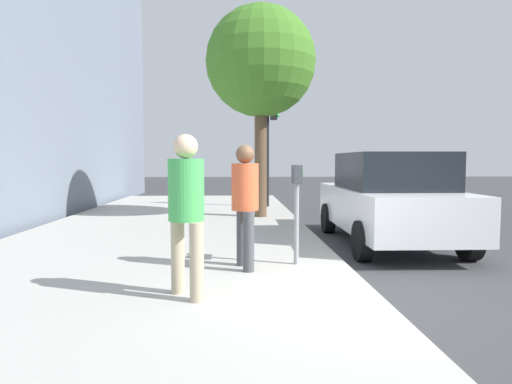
{
  "coord_description": "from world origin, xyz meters",
  "views": [
    {
      "loc": [
        -4.81,
        1.59,
        1.62
      ],
      "look_at": [
        1.35,
        1.3,
        1.19
      ],
      "focal_mm": 31.23,
      "sensor_mm": 36.0,
      "label": 1
    }
  ],
  "objects_px": {
    "pedestrian_at_meter": "(245,197)",
    "street_tree": "(261,63)",
    "parking_meter": "(297,193)",
    "parked_sedan_near": "(389,199)",
    "traffic_signal": "(271,131)",
    "pedestrian_bystander": "(186,202)"
  },
  "relations": [
    {
      "from": "parking_meter",
      "to": "parked_sedan_near",
      "type": "height_order",
      "value": "parked_sedan_near"
    },
    {
      "from": "street_tree",
      "to": "traffic_signal",
      "type": "relative_size",
      "value": 1.51
    },
    {
      "from": "parking_meter",
      "to": "pedestrian_at_meter",
      "type": "bearing_deg",
      "value": 106.74
    },
    {
      "from": "pedestrian_at_meter",
      "to": "parked_sedan_near",
      "type": "relative_size",
      "value": 0.38
    },
    {
      "from": "pedestrian_at_meter",
      "to": "street_tree",
      "type": "bearing_deg",
      "value": 71.39
    },
    {
      "from": "pedestrian_bystander",
      "to": "parked_sedan_near",
      "type": "xyz_separation_m",
      "value": [
        3.62,
        -3.46,
        -0.28
      ]
    },
    {
      "from": "pedestrian_at_meter",
      "to": "traffic_signal",
      "type": "distance_m",
      "value": 8.41
    },
    {
      "from": "pedestrian_at_meter",
      "to": "pedestrian_bystander",
      "type": "bearing_deg",
      "value": -130.72
    },
    {
      "from": "pedestrian_bystander",
      "to": "parked_sedan_near",
      "type": "bearing_deg",
      "value": 8.28
    },
    {
      "from": "street_tree",
      "to": "parked_sedan_near",
      "type": "bearing_deg",
      "value": -145.3
    },
    {
      "from": "parking_meter",
      "to": "pedestrian_at_meter",
      "type": "xyz_separation_m",
      "value": [
        -0.22,
        0.73,
        -0.04
      ]
    },
    {
      "from": "pedestrian_at_meter",
      "to": "pedestrian_bystander",
      "type": "relative_size",
      "value": 0.96
    },
    {
      "from": "traffic_signal",
      "to": "pedestrian_bystander",
      "type": "bearing_deg",
      "value": 170.13
    },
    {
      "from": "parking_meter",
      "to": "pedestrian_bystander",
      "type": "relative_size",
      "value": 0.81
    },
    {
      "from": "parking_meter",
      "to": "pedestrian_bystander",
      "type": "xyz_separation_m",
      "value": [
        -1.48,
        1.39,
        0.01
      ]
    },
    {
      "from": "parking_meter",
      "to": "street_tree",
      "type": "bearing_deg",
      "value": 2.1
    },
    {
      "from": "parked_sedan_near",
      "to": "street_tree",
      "type": "relative_size",
      "value": 0.81
    },
    {
      "from": "parking_meter",
      "to": "street_tree",
      "type": "relative_size",
      "value": 0.26
    },
    {
      "from": "pedestrian_at_meter",
      "to": "street_tree",
      "type": "relative_size",
      "value": 0.31
    },
    {
      "from": "parking_meter",
      "to": "pedestrian_at_meter",
      "type": "relative_size",
      "value": 0.84
    },
    {
      "from": "traffic_signal",
      "to": "street_tree",
      "type": "bearing_deg",
      "value": 169.8
    },
    {
      "from": "parked_sedan_near",
      "to": "street_tree",
      "type": "bearing_deg",
      "value": 34.7
    }
  ]
}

